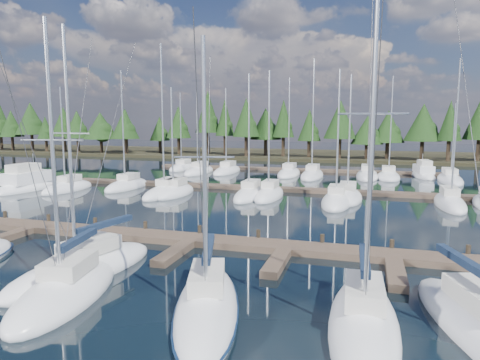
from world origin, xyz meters
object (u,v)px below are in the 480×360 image
(front_sailboat_5, at_px, (364,323))
(motor_yacht_left, at_px, (28,185))
(front_sailboat_4, at_px, (207,307))
(motor_yacht_right, at_px, (423,174))
(front_sailboat_3, at_px, (66,291))
(front_sailboat_2, at_px, (84,268))
(main_dock, at_px, (190,242))

(front_sailboat_5, relative_size, motor_yacht_left, 1.45)
(front_sailboat_4, xyz_separation_m, motor_yacht_right, (13.71, 49.04, 0.17))
(front_sailboat_3, relative_size, motor_yacht_left, 1.27)
(front_sailboat_3, distance_m, front_sailboat_4, 6.50)
(front_sailboat_2, xyz_separation_m, motor_yacht_right, (21.33, 46.56, 0.17))
(front_sailboat_2, distance_m, front_sailboat_4, 8.01)
(main_dock, distance_m, front_sailboat_4, 9.70)
(front_sailboat_3, distance_m, front_sailboat_5, 12.58)
(main_dock, distance_m, motor_yacht_left, 30.58)
(motor_yacht_left, relative_size, motor_yacht_right, 1.22)
(motor_yacht_left, height_order, motor_yacht_right, motor_yacht_left)
(front_sailboat_2, height_order, front_sailboat_4, front_sailboat_2)
(main_dock, xyz_separation_m, front_sailboat_2, (-3.18, -6.16, 0.07))
(front_sailboat_4, distance_m, front_sailboat_5, 6.08)
(front_sailboat_2, height_order, motor_yacht_left, front_sailboat_2)
(motor_yacht_right, bearing_deg, front_sailboat_2, -114.61)
(front_sailboat_5, height_order, motor_yacht_right, front_sailboat_5)
(main_dock, relative_size, motor_yacht_left, 4.43)
(motor_yacht_right, bearing_deg, front_sailboat_5, -98.90)
(front_sailboat_4, height_order, motor_yacht_right, front_sailboat_4)
(main_dock, xyz_separation_m, motor_yacht_left, (-26.48, 15.30, 0.33))
(motor_yacht_left, bearing_deg, main_dock, -30.02)
(front_sailboat_4, relative_size, motor_yacht_left, 1.16)
(front_sailboat_4, bearing_deg, main_dock, 117.19)
(front_sailboat_4, relative_size, motor_yacht_right, 1.42)
(front_sailboat_5, height_order, motor_yacht_left, front_sailboat_5)
(main_dock, bearing_deg, motor_yacht_right, 65.82)
(main_dock, distance_m, motor_yacht_right, 44.29)
(front_sailboat_2, distance_m, motor_yacht_left, 31.67)
(main_dock, bearing_deg, front_sailboat_4, -62.81)
(front_sailboat_5, relative_size, motor_yacht_right, 1.77)
(front_sailboat_2, distance_m, front_sailboat_5, 13.87)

